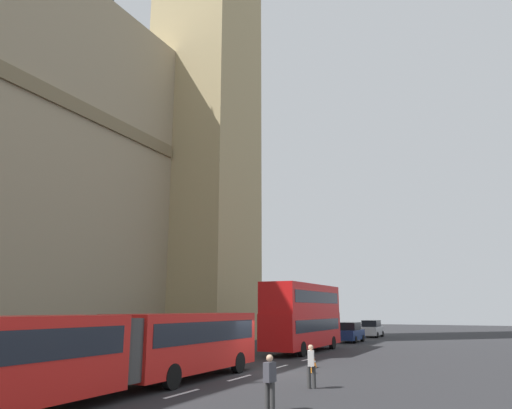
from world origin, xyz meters
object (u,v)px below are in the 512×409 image
articulated_bus (112,347)px  pedestrian_by_kerb (311,365)px  sedan_trailing (372,329)px  sedan_lead (350,332)px  traffic_cone_west (311,367)px  pedestrian_near_cones (270,380)px  double_decker_bus (303,314)px  traffic_cone_middle (314,362)px

articulated_bus → pedestrian_by_kerb: bearing=-50.2°
sedan_trailing → sedan_lead: bearing=179.9°
traffic_cone_west → pedestrian_near_cones: 9.11m
double_decker_bus → sedan_trailing: 21.29m
articulated_bus → traffic_cone_west: articulated_bus is taller
sedan_trailing → traffic_cone_west: sedan_trailing is taller
traffic_cone_west → traffic_cone_middle: bearing=15.8°
sedan_lead → articulated_bus: bearing=179.5°
pedestrian_near_cones → articulated_bus: bearing=93.2°
sedan_trailing → double_decker_bus: bearing=179.2°
sedan_lead → traffic_cone_west: bearing=-169.7°
sedan_lead → sedan_trailing: same height
traffic_cone_west → pedestrian_by_kerb: bearing=-160.3°
articulated_bus → traffic_cone_west: 10.38m
sedan_lead → pedestrian_near_cones: bearing=-169.4°
articulated_bus → pedestrian_near_cones: 6.31m
sedan_lead → pedestrian_near_cones: sedan_lead is taller
traffic_cone_west → pedestrian_by_kerb: 4.60m
traffic_cone_west → double_decker_bus: bearing=22.2°
sedan_trailing → pedestrian_near_cones: (-41.02, -5.94, -0.00)m
pedestrian_by_kerb → traffic_cone_middle: bearing=18.4°
articulated_bus → traffic_cone_middle: size_ratio=32.44×
sedan_trailing → pedestrian_by_kerb: sedan_trailing is taller
sedan_lead → sedan_trailing: (9.33, -0.01, 0.00)m
articulated_bus → double_decker_bus: size_ratio=1.77×
traffic_cone_west → pedestrian_near_cones: pedestrian_near_cones is taller
articulated_bus → pedestrian_by_kerb: (4.97, -5.97, -0.83)m
double_decker_bus → sedan_lead: bearing=-1.4°
double_decker_bus → traffic_cone_middle: size_ratio=18.37×
sedan_lead → traffic_cone_west: size_ratio=7.59×
sedan_trailing → traffic_cone_middle: sedan_trailing is taller
double_decker_bus → pedestrian_near_cones: 20.85m
double_decker_bus → traffic_cone_middle: bearing=-156.3°
double_decker_bus → traffic_cone_west: (-10.90, -4.44, -2.43)m
articulated_bus → traffic_cone_middle: (11.48, -3.81, -1.46)m
traffic_cone_west → pedestrian_near_cones: bearing=-168.6°
sedan_lead → traffic_cone_middle: sedan_lead is taller
double_decker_bus → traffic_cone_middle: 9.79m
sedan_lead → double_decker_bus: bearing=178.6°
articulated_bus → double_decker_bus: (20.16, 0.00, 0.96)m
double_decker_bus → sedan_lead: size_ratio=2.42×
traffic_cone_middle → pedestrian_near_cones: 11.40m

